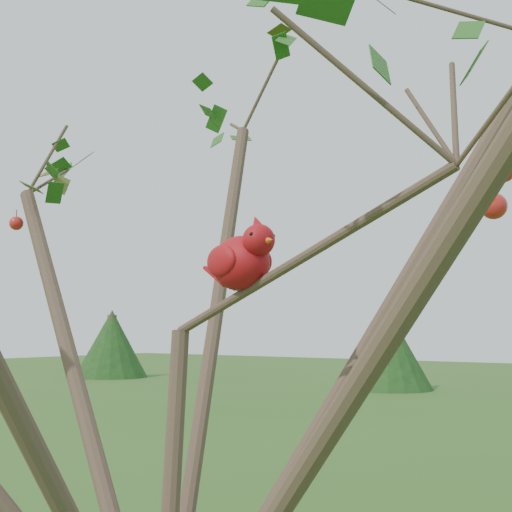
# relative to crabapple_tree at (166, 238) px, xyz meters

# --- Properties ---
(crabapple_tree) EXTENTS (2.35, 2.05, 2.95)m
(crabapple_tree) POSITION_rel_crabapple_tree_xyz_m (0.00, 0.00, 0.00)
(crabapple_tree) COLOR #3C2D20
(crabapple_tree) RESTS_ON ground
(cardinal) EXTENTS (0.21, 0.14, 0.15)m
(cardinal) POSITION_rel_crabapple_tree_xyz_m (0.09, 0.11, -0.04)
(cardinal) COLOR #A10F0D
(cardinal) RESTS_ON ground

